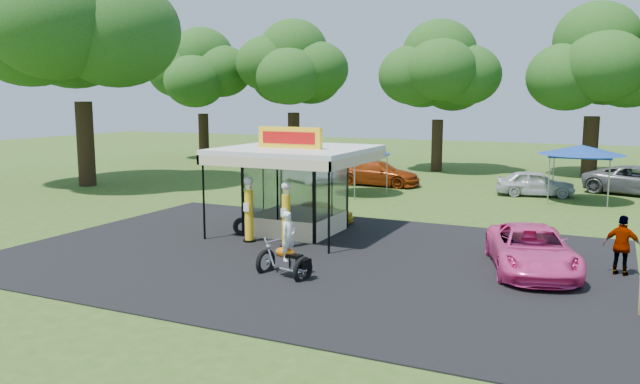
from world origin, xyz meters
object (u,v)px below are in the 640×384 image
at_px(bg_car_a, 306,171).
at_px(tent_west, 355,150).
at_px(gas_pump_left, 249,211).
at_px(gas_pump_right, 286,217).
at_px(bg_car_c, 535,183).
at_px(bg_car_d, 640,181).
at_px(bg_car_b, 378,173).
at_px(pink_sedan, 532,250).
at_px(gas_station_kiosk, 296,188).
at_px(tent_east, 581,150).
at_px(spectator_east_b, 622,246).
at_px(motorcycle, 287,251).
at_px(kiosk_car, 321,212).

bearing_deg(bg_car_a, tent_west, -95.70).
height_order(gas_pump_left, gas_pump_right, gas_pump_left).
bearing_deg(bg_car_c, gas_pump_left, 140.94).
relative_size(bg_car_a, bg_car_d, 0.79).
distance_m(gas_pump_right, bg_car_b, 16.58).
bearing_deg(tent_west, pink_sedan, -48.20).
relative_size(gas_station_kiosk, tent_east, 1.29).
bearing_deg(spectator_east_b, gas_pump_left, 16.24).
bearing_deg(bg_car_b, bg_car_d, -78.49).
bearing_deg(gas_station_kiosk, gas_pump_left, -111.12).
distance_m(motorcycle, bg_car_d, 24.19).
relative_size(spectator_east_b, bg_car_d, 0.32).
height_order(gas_pump_right, spectator_east_b, gas_pump_right).
bearing_deg(tent_east, gas_pump_right, -120.41).
xyz_separation_m(gas_pump_left, bg_car_a, (-5.38, 15.48, -0.43)).
relative_size(motorcycle, tent_west, 0.53).
relative_size(gas_pump_left, bg_car_a, 0.54).
distance_m(gas_pump_right, tent_west, 12.84).
bearing_deg(spectator_east_b, bg_car_d, -81.57).
height_order(bg_car_a, tent_west, tent_west).
bearing_deg(gas_station_kiosk, bg_car_c, 61.93).
relative_size(gas_pump_right, tent_east, 0.57).
bearing_deg(pink_sedan, gas_pump_left, 165.80).
distance_m(gas_pump_right, spectator_east_b, 10.74).
bearing_deg(pink_sedan, spectator_east_b, -1.56).
height_order(gas_station_kiosk, bg_car_a, gas_station_kiosk).
relative_size(gas_station_kiosk, bg_car_c, 1.33).
xyz_separation_m(motorcycle, tent_west, (-4.25, 15.70, 1.66)).
bearing_deg(gas_pump_left, tent_east, 54.69).
bearing_deg(pink_sedan, gas_pump_right, 167.72).
bearing_deg(bg_car_b, pink_sedan, -144.36).
xyz_separation_m(bg_car_d, tent_east, (-2.87, -3.93, 1.86)).
bearing_deg(bg_car_d, gas_pump_left, 161.30).
xyz_separation_m(gas_station_kiosk, motorcycle, (2.56, -5.55, -0.98)).
relative_size(motorcycle, bg_car_a, 0.46).
bearing_deg(tent_west, bg_car_c, 21.94).
height_order(kiosk_car, bg_car_b, bg_car_b).
bearing_deg(gas_pump_right, motorcycle, -61.35).
relative_size(gas_station_kiosk, pink_sedan, 1.08).
distance_m(gas_pump_right, bg_car_c, 17.44).
relative_size(gas_pump_right, spectator_east_b, 1.29).
bearing_deg(tent_west, tent_east, 12.16).
bearing_deg(gas_pump_left, gas_station_kiosk, 68.88).
bearing_deg(tent_east, gas_station_kiosk, -127.36).
height_order(gas_station_kiosk, spectator_east_b, gas_station_kiosk).
distance_m(gas_pump_left, motorcycle, 4.81).
relative_size(gas_pump_left, gas_pump_right, 1.02).
relative_size(bg_car_a, bg_car_c, 1.10).
distance_m(spectator_east_b, bg_car_a, 22.88).
distance_m(bg_car_c, bg_car_d, 5.81).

